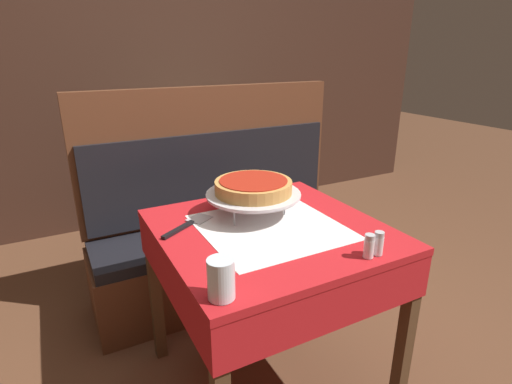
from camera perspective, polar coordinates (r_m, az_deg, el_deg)
name	(u,v)px	position (r m, az deg, el deg)	size (l,w,h in m)	color
ground_plane	(268,379)	(2.04, 1.76, -25.18)	(14.00, 14.00, 0.00)	brown
dining_table_front	(270,252)	(1.64, 2.01, -8.62)	(0.86, 0.86, 0.78)	red
dining_table_rear	(207,154)	(3.11, -6.99, 5.41)	(0.85, 0.85, 0.77)	#1E6B33
booth_bench	(225,237)	(2.46, -4.51, -6.40)	(1.58, 0.46, 1.24)	brown
back_wall_panel	(139,80)	(3.49, -16.43, 15.04)	(6.00, 0.04, 2.40)	#3D2319
pizza_pan_stand	(253,195)	(1.67, -0.48, -0.45)	(0.40, 0.40, 0.10)	#ADADB2
deep_dish_pizza	(253,186)	(1.66, -0.48, 0.79)	(0.32, 0.32, 0.06)	#C68E47
pizza_server	(187,225)	(1.62, -9.82, -4.66)	(0.25, 0.18, 0.01)	#BCBCC1
water_glass_near	(221,279)	(1.14, -5.01, -12.25)	(0.08, 0.08, 0.12)	silver
salt_shaker	(369,246)	(1.40, 15.84, -7.45)	(0.04, 0.04, 0.08)	silver
pepper_shaker	(378,243)	(1.43, 17.10, -7.03)	(0.03, 0.03, 0.08)	silver
napkin_holder	(239,187)	(1.91, -2.49, 0.78)	(0.10, 0.05, 0.09)	#B2B2B7
condiment_caddy	(218,137)	(3.09, -5.49, 7.78)	(0.12, 0.12, 0.14)	black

